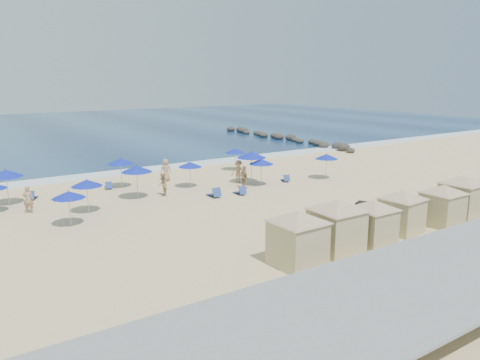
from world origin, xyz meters
The scene contains 32 objects.
ground centered at (0.00, 0.00, 0.00)m, with size 160.00×160.00×0.00m, color beige.
ocean centered at (0.00, 55.00, 0.03)m, with size 160.00×80.00×0.06m, color navy.
surf_line centered at (0.00, 15.50, 0.04)m, with size 160.00×2.50×0.08m, color white.
seawall centered at (0.00, -13.50, 0.65)m, with size 160.00×6.10×1.22m.
rock_jetty centered at (24.01, 24.90, 0.36)m, with size 2.56×26.66×0.96m.
trash_bin centered at (5.74, -5.59, 0.41)m, with size 0.81×0.81×0.81m, color black.
cabana_0 centered at (-2.90, -9.39, 1.63)m, with size 4.54×4.54×2.85m.
cabana_1 centered at (-0.19, -9.12, 1.67)m, with size 4.66×4.66×2.92m.
cabana_2 centered at (2.11, -9.41, 1.48)m, with size 4.12×4.12×2.58m.
cabana_3 centered at (4.93, -9.01, 1.51)m, with size 4.18×4.18×2.63m.
cabana_4 centered at (7.95, -9.50, 1.51)m, with size 4.20×4.20×2.64m.
cabana_5 centered at (10.50, -9.13, 1.64)m, with size 4.56×4.56×2.86m.
umbrella_1 centered at (-9.97, 2.28, 1.87)m, with size 1.90×1.90×2.16m.
umbrella_2 centered at (-12.25, 9.22, 2.18)m, with size 2.21×2.21×2.52m.
umbrella_3 centered at (-8.32, 4.44, 1.94)m, with size 1.97×1.97×2.24m.
umbrella_4 centered at (-4.15, 9.89, 2.10)m, with size 2.13×2.13×2.42m.
umbrella_5 centered at (-4.39, 6.03, 2.16)m, with size 2.19×2.19×2.49m.
umbrella_6 centered at (0.31, 7.01, 1.82)m, with size 1.85×1.85×2.10m.
umbrella_7 centered at (5.26, 4.46, 1.94)m, with size 1.96×1.96×2.23m.
umbrella_8 centered at (7.01, 10.86, 1.81)m, with size 1.83×1.83×2.09m.
umbrella_9 centered at (5.08, 5.54, 2.35)m, with size 2.38×2.38×2.71m.
umbrella_10 centered at (11.32, 3.46, 1.91)m, with size 1.94×1.94×2.21m.
beach_chair_1 centered at (-10.70, 9.96, 0.24)m, with size 1.03×1.40×0.70m.
beach_chair_2 centered at (-5.14, 10.14, 0.21)m, with size 0.75×1.20×0.62m.
beach_chair_3 centered at (0.34, 3.40, 0.26)m, with size 0.68×1.41×0.76m.
beach_chair_4 centered at (2.30, 2.97, 0.24)m, with size 0.66×1.29×0.69m.
beach_chair_5 centered at (7.81, 4.52, 0.22)m, with size 0.91×1.26×0.63m.
beachgoer_0 centered at (-11.46, 6.47, 0.89)m, with size 0.65×0.43×1.78m, color tan.
beachgoer_1 centered at (-2.55, 5.82, 0.82)m, with size 0.80×0.62×1.64m, color tan.
beachgoer_2 centered at (3.65, 4.46, 0.89)m, with size 1.04×0.43×1.78m, color tan.
beachgoer_3 centered at (4.30, 6.26, 0.94)m, with size 1.21×0.70×1.87m, color tan.
beachgoer_4 centered at (-0.25, 10.27, 0.92)m, with size 0.90×0.59×1.84m, color tan.
Camera 1 is at (-16.20, -24.58, 8.41)m, focal length 35.00 mm.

